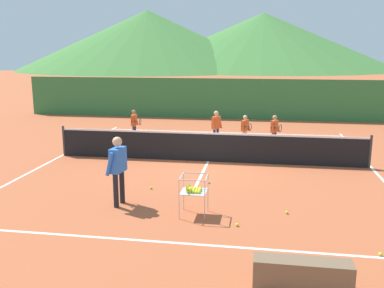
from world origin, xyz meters
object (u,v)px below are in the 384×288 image
instructor (118,164)px  student_0 (134,122)px  student_2 (245,127)px  tennis_ball_4 (237,225)px  student_3 (275,128)px  courtside_bench (302,274)px  tennis_net (208,147)px  tennis_ball_5 (380,254)px  tennis_ball_2 (151,188)px  ball_cart (193,190)px  student_1 (216,125)px  tennis_ball_0 (209,182)px  tennis_ball_3 (287,212)px

instructor → student_0: instructor is taller
student_2 → tennis_ball_4: (0.17, -7.81, -0.68)m
student_0 → student_2: bearing=-4.1°
student_3 → courtside_bench: (0.19, -9.79, -0.52)m
tennis_net → tennis_ball_5: size_ratio=150.02×
tennis_ball_2 → tennis_net: bearing=70.0°
student_0 → student_3: 5.61m
tennis_net → tennis_ball_4: (1.26, -5.22, -0.47)m
ball_cart → courtside_bench: bearing=-51.6°
student_1 → tennis_ball_0: student_1 is taller
student_0 → courtside_bench: (5.78, -10.34, -0.53)m
tennis_ball_2 → tennis_ball_5: size_ratio=1.00×
instructor → courtside_bench: size_ratio=1.10×
student_1 → tennis_ball_5: 9.50m
tennis_net → ball_cart: bearing=-86.9°
tennis_ball_4 → tennis_ball_2: bearing=138.8°
student_3 → tennis_ball_4: 7.67m
tennis_ball_0 → ball_cart: bearing=-91.5°
student_0 → student_1: bearing=-6.8°
tennis_ball_4 → tennis_ball_5: bearing=-19.2°
student_2 → ball_cart: (-0.84, -7.33, -0.13)m
student_1 → tennis_ball_4: 7.87m
student_2 → tennis_ball_4: size_ratio=17.53×
student_2 → tennis_ball_2: student_2 is taller
tennis_net → student_3: bearing=47.1°
ball_cart → tennis_ball_2: 2.21m
ball_cart → tennis_ball_2: size_ratio=13.22×
tennis_net → courtside_bench: tennis_net is taller
instructor → tennis_ball_4: (2.85, -0.83, -0.96)m
tennis_net → tennis_ball_3: 4.94m
student_3 → ball_cart: student_3 is taller
tennis_ball_5 → tennis_ball_2: bearing=149.0°
instructor → student_1: 7.07m
tennis_ball_4 → student_1: bearing=99.4°
student_1 → tennis_net: bearing=-89.7°
tennis_ball_2 → tennis_ball_5: (5.01, -3.01, 0.00)m
student_1 → tennis_ball_0: 4.95m
student_2 → tennis_ball_0: size_ratio=17.53×
instructor → student_1: (1.57, 6.89, -0.19)m
ball_cart → tennis_ball_4: 1.24m
student_3 → courtside_bench: bearing=-88.9°
student_0 → tennis_ball_5: size_ratio=18.46×
student_0 → instructor: bearing=-76.1°
student_1 → tennis_ball_0: (0.33, -4.88, -0.77)m
tennis_ball_0 → tennis_ball_4: same height
student_1 → tennis_ball_3: bearing=-71.1°
tennis_ball_4 → courtside_bench: courtside_bench is taller
instructor → student_2: instructor is taller
tennis_ball_2 → tennis_ball_4: bearing=-41.2°
tennis_ball_0 → tennis_ball_4: (0.94, -2.85, 0.00)m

